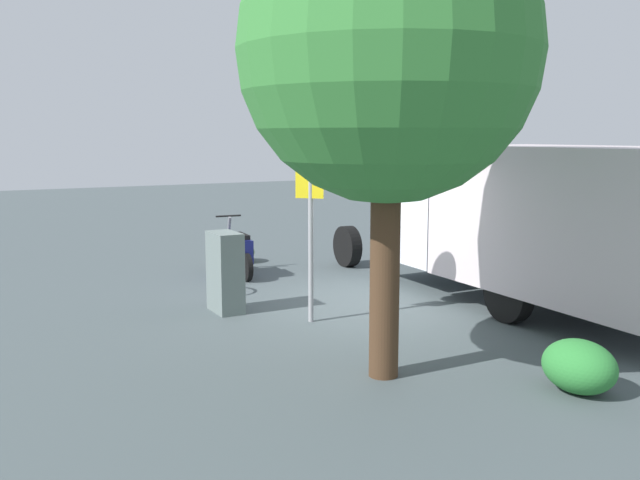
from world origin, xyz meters
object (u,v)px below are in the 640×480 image
box_truck_near (531,216)px  bike_rack_hoop (231,292)px  stop_sign (310,186)px  motorcycle (238,251)px  utility_cabinet (225,272)px  street_tree (388,53)px

box_truck_near → bike_rack_hoop: box_truck_near is taller
box_truck_near → stop_sign: bearing=78.0°
box_truck_near → stop_sign: (0.94, 3.65, 0.57)m
motorcycle → utility_cabinet: utility_cabinet is taller
utility_cabinet → motorcycle: bearing=-26.0°
stop_sign → street_tree: (-2.59, 0.39, 1.68)m
stop_sign → street_tree: size_ratio=0.57×
motorcycle → stop_sign: size_ratio=0.57×
motorcycle → stop_sign: 4.21m
stop_sign → utility_cabinet: stop_sign is taller
bike_rack_hoop → utility_cabinet: bearing=155.4°
stop_sign → street_tree: 3.11m
box_truck_near → street_tree: street_tree is taller
stop_sign → bike_rack_hoop: size_ratio=3.73×
utility_cabinet → bike_rack_hoop: size_ratio=1.55×
bike_rack_hoop → stop_sign: bearing=-173.0°
stop_sign → street_tree: bearing=171.5°
street_tree → bike_rack_hoop: bearing=-0.8°
box_truck_near → bike_rack_hoop: 5.51m
motorcycle → utility_cabinet: 2.95m
street_tree → bike_rack_hoop: 6.39m
motorcycle → bike_rack_hoop: bearing=157.4°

